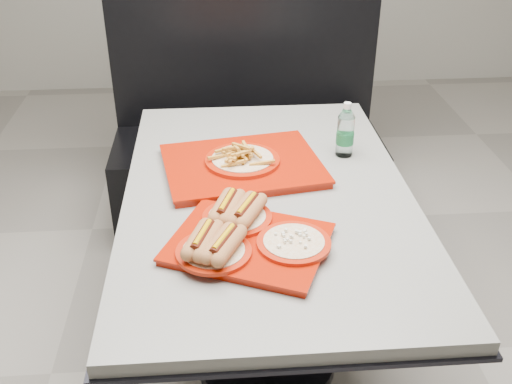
{
  "coord_description": "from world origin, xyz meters",
  "views": [
    {
      "loc": [
        -0.16,
        -1.62,
        1.7
      ],
      "look_at": [
        -0.05,
        -0.14,
        0.83
      ],
      "focal_mm": 42.0,
      "sensor_mm": 36.0,
      "label": 1
    }
  ],
  "objects": [
    {
      "name": "ground",
      "position": [
        0.0,
        0.0,
        0.0
      ],
      "size": [
        6.0,
        6.0,
        0.0
      ],
      "primitive_type": "plane",
      "color": "gray",
      "rests_on": "ground"
    },
    {
      "name": "water_bottle",
      "position": [
        0.29,
        0.23,
        0.83
      ],
      "size": [
        0.06,
        0.06,
        0.19
      ],
      "rotation": [
        0.0,
        0.0,
        -0.16
      ],
      "color": "silver",
      "rests_on": "diner_table"
    },
    {
      "name": "diner_table",
      "position": [
        0.0,
        0.0,
        0.58
      ],
      "size": [
        0.92,
        1.42,
        0.75
      ],
      "color": "black",
      "rests_on": "ground"
    },
    {
      "name": "tray_far",
      "position": [
        -0.07,
        0.15,
        0.78
      ],
      "size": [
        0.57,
        0.48,
        0.1
      ],
      "rotation": [
        0.0,
        0.0,
        0.16
      ],
      "color": "#9A1504",
      "rests_on": "diner_table"
    },
    {
      "name": "tray_near",
      "position": [
        -0.09,
        -0.29,
        0.78
      ],
      "size": [
        0.5,
        0.46,
        0.09
      ],
      "rotation": [
        0.0,
        0.0,
        -0.41
      ],
      "color": "#9A1504",
      "rests_on": "diner_table"
    },
    {
      "name": "booth_bench",
      "position": [
        0.0,
        1.09,
        0.4
      ],
      "size": [
        1.3,
        0.57,
        1.35
      ],
      "color": "black",
      "rests_on": "ground"
    }
  ]
}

